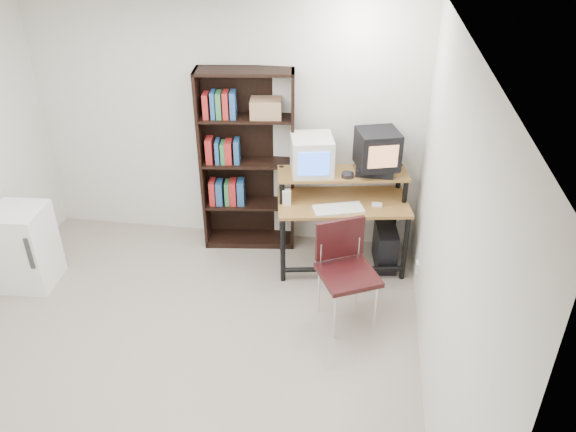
# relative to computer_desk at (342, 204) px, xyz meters

# --- Properties ---
(floor) EXTENTS (4.00, 4.00, 0.01)m
(floor) POSITION_rel_computer_desk_xyz_m (-1.25, -1.57, -0.70)
(floor) COLOR #9E9283
(floor) RESTS_ON ground
(ceiling) EXTENTS (4.00, 4.00, 0.01)m
(ceiling) POSITION_rel_computer_desk_xyz_m (-1.25, -1.57, 1.91)
(ceiling) COLOR white
(ceiling) RESTS_ON back_wall
(back_wall) EXTENTS (4.00, 0.01, 2.60)m
(back_wall) POSITION_rel_computer_desk_xyz_m (-1.25, 0.43, 0.61)
(back_wall) COLOR silver
(back_wall) RESTS_ON floor
(right_wall) EXTENTS (0.01, 4.00, 2.60)m
(right_wall) POSITION_rel_computer_desk_xyz_m (0.75, -1.57, 0.61)
(right_wall) COLOR silver
(right_wall) RESTS_ON floor
(computer_desk) EXTENTS (1.35, 0.84, 0.98)m
(computer_desk) POSITION_rel_computer_desk_xyz_m (0.00, 0.00, 0.00)
(computer_desk) COLOR olive
(computer_desk) RESTS_ON floor
(crt_monitor) EXTENTS (0.47, 0.47, 0.37)m
(crt_monitor) POSITION_rel_computer_desk_xyz_m (-0.32, 0.08, 0.46)
(crt_monitor) COLOR silver
(crt_monitor) RESTS_ON computer_desk
(vcr) EXTENTS (0.37, 0.27, 0.08)m
(vcr) POSITION_rel_computer_desk_xyz_m (0.29, 0.14, 0.32)
(vcr) COLOR black
(vcr) RESTS_ON computer_desk
(crt_tv) EXTENTS (0.47, 0.46, 0.36)m
(crt_tv) POSITION_rel_computer_desk_xyz_m (0.30, 0.15, 0.53)
(crt_tv) COLOR black
(crt_tv) RESTS_ON vcr
(cd_spindle) EXTENTS (0.15, 0.15, 0.05)m
(cd_spindle) POSITION_rel_computer_desk_xyz_m (0.03, 0.01, 0.30)
(cd_spindle) COLOR #26262B
(cd_spindle) RESTS_ON computer_desk
(keyboard) EXTENTS (0.51, 0.35, 0.03)m
(keyboard) POSITION_rel_computer_desk_xyz_m (-0.03, -0.20, 0.04)
(keyboard) COLOR silver
(keyboard) RESTS_ON computer_desk
(mousepad) EXTENTS (0.27, 0.25, 0.01)m
(mousepad) POSITION_rel_computer_desk_xyz_m (0.34, -0.06, 0.03)
(mousepad) COLOR black
(mousepad) RESTS_ON computer_desk
(mouse) EXTENTS (0.10, 0.07, 0.03)m
(mouse) POSITION_rel_computer_desk_xyz_m (0.33, -0.07, 0.05)
(mouse) COLOR white
(mouse) RESTS_ON mousepad
(desk_speaker) EXTENTS (0.10, 0.09, 0.17)m
(desk_speaker) POSITION_rel_computer_desk_xyz_m (-0.53, -0.16, 0.11)
(desk_speaker) COLOR silver
(desk_speaker) RESTS_ON computer_desk
(pc_tower) EXTENTS (0.26, 0.47, 0.42)m
(pc_tower) POSITION_rel_computer_desk_xyz_m (0.46, 0.05, -0.48)
(pc_tower) COLOR black
(pc_tower) RESTS_ON floor
(school_chair) EXTENTS (0.62, 0.62, 0.93)m
(school_chair) POSITION_rel_computer_desk_xyz_m (0.08, -0.83, -0.12)
(school_chair) COLOR black
(school_chair) RESTS_ON floor
(bookshelf) EXTENTS (0.98, 0.43, 1.90)m
(bookshelf) POSITION_rel_computer_desk_xyz_m (-1.00, 0.29, 0.28)
(bookshelf) COLOR black
(bookshelf) RESTS_ON floor
(mini_fridge) EXTENTS (0.51, 0.51, 0.81)m
(mini_fridge) POSITION_rel_computer_desk_xyz_m (-2.97, -0.78, -0.29)
(mini_fridge) COLOR white
(mini_fridge) RESTS_ON floor
(wall_outlet) EXTENTS (0.02, 0.08, 0.12)m
(wall_outlet) POSITION_rel_computer_desk_xyz_m (0.74, -0.42, -0.39)
(wall_outlet) COLOR beige
(wall_outlet) RESTS_ON right_wall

